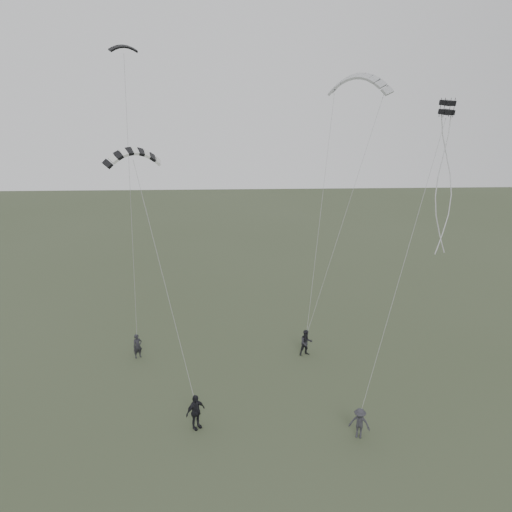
{
  "coord_description": "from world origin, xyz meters",
  "views": [
    {
      "loc": [
        -0.61,
        -21.9,
        16.3
      ],
      "look_at": [
        0.62,
        5.76,
        7.46
      ],
      "focal_mm": 35.0,
      "sensor_mm": 36.0,
      "label": 1
    }
  ],
  "objects_px": {
    "kite_box": "(447,107)",
    "flyer_far": "(359,423)",
    "flyer_center": "(196,412)",
    "kite_striped": "(132,151)",
    "flyer_right": "(306,343)",
    "kite_dark_small": "(123,46)",
    "flyer_left": "(138,346)",
    "kite_pale_large": "(360,76)"
  },
  "relations": [
    {
      "from": "kite_box",
      "to": "flyer_far",
      "type": "bearing_deg",
      "value": -162.48
    },
    {
      "from": "flyer_center",
      "to": "flyer_far",
      "type": "xyz_separation_m",
      "value": [
        8.2,
        -1.09,
        -0.15
      ]
    },
    {
      "from": "kite_striped",
      "to": "kite_box",
      "type": "height_order",
      "value": "kite_box"
    },
    {
      "from": "flyer_right",
      "to": "kite_dark_small",
      "type": "distance_m",
      "value": 21.6
    },
    {
      "from": "flyer_center",
      "to": "kite_box",
      "type": "distance_m",
      "value": 19.98
    },
    {
      "from": "flyer_center",
      "to": "kite_dark_small",
      "type": "bearing_deg",
      "value": 72.4
    },
    {
      "from": "flyer_left",
      "to": "kite_pale_large",
      "type": "xyz_separation_m",
      "value": [
        15.03,
        5.97,
        16.84
      ]
    },
    {
      "from": "flyer_far",
      "to": "kite_pale_large",
      "type": "distance_m",
      "value": 22.43
    },
    {
      "from": "kite_pale_large",
      "to": "kite_striped",
      "type": "distance_m",
      "value": 17.05
    },
    {
      "from": "flyer_left",
      "to": "flyer_right",
      "type": "xyz_separation_m",
      "value": [
        11.03,
        -0.17,
        0.07
      ]
    },
    {
      "from": "flyer_center",
      "to": "flyer_far",
      "type": "bearing_deg",
      "value": -47.84
    },
    {
      "from": "kite_box",
      "to": "flyer_center",
      "type": "bearing_deg",
      "value": 167.79
    },
    {
      "from": "flyer_left",
      "to": "kite_dark_small",
      "type": "height_order",
      "value": "kite_dark_small"
    },
    {
      "from": "kite_dark_small",
      "to": "flyer_far",
      "type": "bearing_deg",
      "value": -65.99
    },
    {
      "from": "flyer_left",
      "to": "flyer_right",
      "type": "distance_m",
      "value": 11.03
    },
    {
      "from": "flyer_far",
      "to": "kite_striped",
      "type": "height_order",
      "value": "kite_striped"
    },
    {
      "from": "kite_dark_small",
      "to": "kite_striped",
      "type": "xyz_separation_m",
      "value": [
        1.29,
        -6.13,
        -5.52
      ]
    },
    {
      "from": "kite_pale_large",
      "to": "kite_box",
      "type": "xyz_separation_m",
      "value": [
        2.14,
        -9.81,
        -1.86
      ]
    },
    {
      "from": "flyer_left",
      "to": "kite_box",
      "type": "xyz_separation_m",
      "value": [
        17.17,
        -3.84,
        14.98
      ]
    },
    {
      "from": "flyer_far",
      "to": "flyer_right",
      "type": "bearing_deg",
      "value": 121.73
    },
    {
      "from": "flyer_left",
      "to": "flyer_far",
      "type": "relative_size",
      "value": 1.01
    },
    {
      "from": "kite_striped",
      "to": "kite_pale_large",
      "type": "bearing_deg",
      "value": 9.95
    },
    {
      "from": "flyer_right",
      "to": "flyer_center",
      "type": "relative_size",
      "value": 0.92
    },
    {
      "from": "flyer_left",
      "to": "kite_pale_large",
      "type": "relative_size",
      "value": 0.37
    },
    {
      "from": "flyer_center",
      "to": "kite_dark_small",
      "type": "distance_m",
      "value": 21.44
    },
    {
      "from": "flyer_right",
      "to": "kite_dark_small",
      "type": "height_order",
      "value": "kite_dark_small"
    },
    {
      "from": "kite_pale_large",
      "to": "kite_striped",
      "type": "bearing_deg",
      "value": -113.94
    },
    {
      "from": "flyer_center",
      "to": "kite_dark_small",
      "type": "height_order",
      "value": "kite_dark_small"
    },
    {
      "from": "flyer_center",
      "to": "kite_striped",
      "type": "height_order",
      "value": "kite_striped"
    },
    {
      "from": "kite_dark_small",
      "to": "kite_striped",
      "type": "distance_m",
      "value": 8.35
    },
    {
      "from": "flyer_left",
      "to": "flyer_far",
      "type": "distance_m",
      "value": 15.2
    },
    {
      "from": "kite_dark_small",
      "to": "flyer_left",
      "type": "bearing_deg",
      "value": -112.34
    },
    {
      "from": "kite_box",
      "to": "kite_dark_small",
      "type": "bearing_deg",
      "value": 130.38
    },
    {
      "from": "flyer_right",
      "to": "flyer_center",
      "type": "distance_m",
      "value": 9.98
    },
    {
      "from": "flyer_right",
      "to": "flyer_far",
      "type": "bearing_deg",
      "value": -94.52
    },
    {
      "from": "kite_pale_large",
      "to": "flyer_right",
      "type": "bearing_deg",
      "value": -90.71
    },
    {
      "from": "flyer_center",
      "to": "kite_striped",
      "type": "distance_m",
      "value": 13.75
    },
    {
      "from": "flyer_center",
      "to": "kite_striped",
      "type": "relative_size",
      "value": 0.67
    },
    {
      "from": "flyer_left",
      "to": "kite_dark_small",
      "type": "distance_m",
      "value": 18.58
    },
    {
      "from": "flyer_right",
      "to": "kite_pale_large",
      "type": "bearing_deg",
      "value": 42.5
    },
    {
      "from": "flyer_left",
      "to": "flyer_center",
      "type": "bearing_deg",
      "value": -91.18
    },
    {
      "from": "flyer_left",
      "to": "kite_box",
      "type": "height_order",
      "value": "kite_box"
    }
  ]
}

